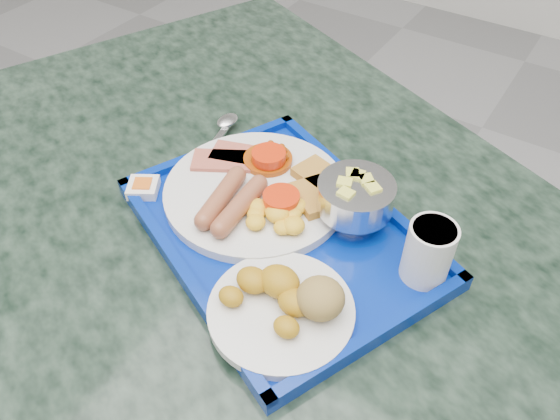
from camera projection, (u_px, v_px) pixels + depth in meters
name	position (u px, v px, depth m)	size (l,w,h in m)	color
table	(259.00, 310.00, 0.95)	(1.56, 1.34, 0.82)	gray
tray	(280.00, 233.00, 0.77)	(0.52, 0.46, 0.03)	#03218E
main_plate	(260.00, 191.00, 0.81)	(0.27, 0.27, 0.04)	silver
bread_plate	(287.00, 303.00, 0.66)	(0.18, 0.18, 0.06)	silver
fruit_bowl	(355.00, 197.00, 0.75)	(0.11, 0.11, 0.07)	silver
juice_cup	(429.00, 251.00, 0.68)	(0.06, 0.06, 0.09)	white
spoon	(223.00, 129.00, 0.93)	(0.08, 0.18, 0.01)	silver
knife	(209.00, 151.00, 0.89)	(0.01, 0.17, 0.00)	silver
jam_packet	(143.00, 187.00, 0.82)	(0.06, 0.06, 0.02)	white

